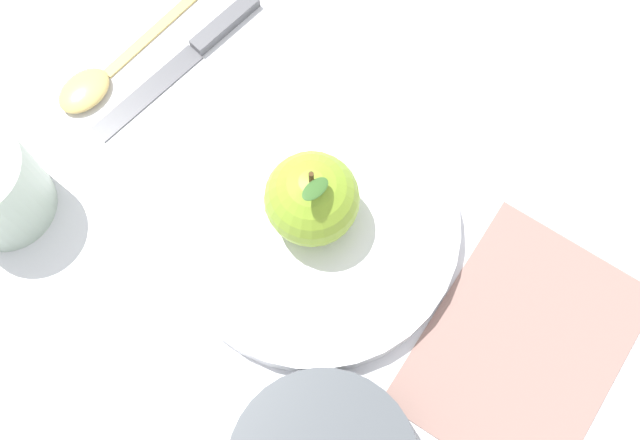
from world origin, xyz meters
TOP-DOWN VIEW (x-y plane):
  - ground_plane at (0.00, 0.00)m, footprint 2.40×2.40m
  - dinner_plate at (0.03, 0.00)m, footprint 0.22×0.22m
  - apple at (0.03, 0.00)m, footprint 0.07×0.07m
  - knife at (-0.15, -0.06)m, footprint 0.10×0.16m
  - spoon at (-0.15, -0.13)m, footprint 0.12×0.17m
  - linen_napkin at (0.16, 0.13)m, footprint 0.23×0.23m

SIDE VIEW (x-z plane):
  - ground_plane at x=0.00m, z-range 0.00..0.00m
  - linen_napkin at x=0.16m, z-range 0.00..0.00m
  - knife at x=-0.15m, z-range 0.00..0.01m
  - spoon at x=-0.15m, z-range 0.00..0.01m
  - dinner_plate at x=0.03m, z-range 0.00..0.02m
  - apple at x=0.03m, z-range 0.01..0.10m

